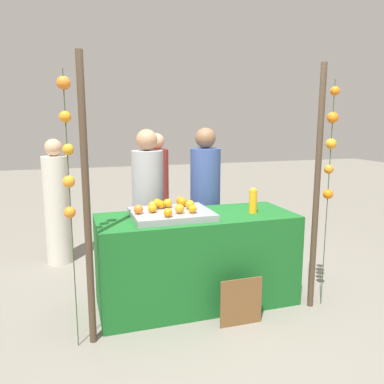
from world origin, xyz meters
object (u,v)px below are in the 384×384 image
object	(u,v)px
stall_counter	(197,259)
orange_1	(182,202)
chalkboard_sign	(241,302)
juice_bottle	(253,201)
orange_0	(152,208)
vendor_left	(148,212)
vendor_right	(205,208)

from	to	relation	value
stall_counter	orange_1	distance (m)	0.57
orange_1	chalkboard_sign	size ratio (longest dim) A/B	0.20
orange_1	juice_bottle	xyz separation A→B (m)	(0.66, -0.22, 0.01)
orange_0	juice_bottle	bearing A→B (deg)	-3.45
stall_counter	juice_bottle	bearing A→B (deg)	-7.39
vendor_left	vendor_right	size ratio (longest dim) A/B	0.99
vendor_right	juice_bottle	bearing A→B (deg)	-72.76
vendor_right	orange_1	bearing A→B (deg)	-128.79
stall_counter	vendor_right	world-z (taller)	vendor_right
chalkboard_sign	vendor_right	bearing A→B (deg)	85.41
orange_0	vendor_left	distance (m)	0.73
orange_0	stall_counter	bearing A→B (deg)	1.64
chalkboard_sign	vendor_left	world-z (taller)	vendor_left
juice_bottle	vendor_right	xyz separation A→B (m)	(-0.23, 0.75, -0.21)
orange_1	juice_bottle	distance (m)	0.69
chalkboard_sign	juice_bottle	bearing A→B (deg)	54.91
stall_counter	vendor_left	size ratio (longest dim) A/B	1.12
stall_counter	vendor_right	xyz separation A→B (m)	(0.33, 0.67, 0.35)
vendor_right	chalkboard_sign	bearing A→B (deg)	-94.59
orange_0	orange_1	size ratio (longest dim) A/B	0.89
juice_bottle	chalkboard_sign	bearing A→B (deg)	-125.09
stall_counter	orange_0	bearing A→B (deg)	-178.36
chalkboard_sign	stall_counter	bearing A→B (deg)	112.88
stall_counter	orange_1	world-z (taller)	orange_1
orange_0	chalkboard_sign	distance (m)	1.15
stall_counter	chalkboard_sign	distance (m)	0.63
stall_counter	chalkboard_sign	size ratio (longest dim) A/B	4.30
juice_bottle	chalkboard_sign	distance (m)	0.98
juice_bottle	vendor_left	world-z (taller)	vendor_left
stall_counter	chalkboard_sign	xyz separation A→B (m)	(0.23, -0.54, -0.23)
orange_1	juice_bottle	world-z (taller)	juice_bottle
juice_bottle	chalkboard_sign	xyz separation A→B (m)	(-0.33, -0.47, -0.79)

